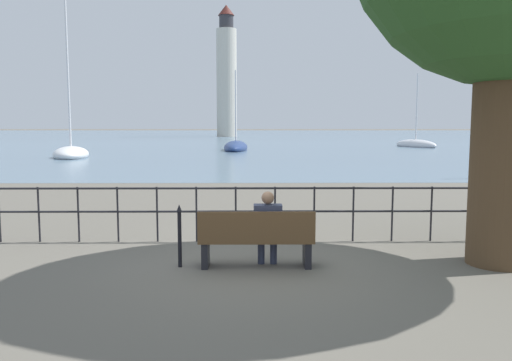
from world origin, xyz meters
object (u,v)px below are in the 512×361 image
at_px(sailboat_0, 236,147).
at_px(sailboat_1, 416,144).
at_px(park_bench, 256,240).
at_px(sailboat_2, 71,153).
at_px(seated_person_left, 268,225).
at_px(closed_umbrella, 180,232).
at_px(harbor_lighthouse, 227,76).

bearing_deg(sailboat_0, sailboat_1, 20.06).
relative_size(park_bench, sailboat_2, 0.14).
xyz_separation_m(seated_person_left, closed_umbrella, (-1.37, -0.03, -0.10)).
xyz_separation_m(seated_person_left, sailboat_0, (-1.70, 39.40, -0.38)).
relative_size(sailboat_1, harbor_lighthouse, 0.29).
bearing_deg(harbor_lighthouse, seated_person_left, -86.89).
xyz_separation_m(park_bench, sailboat_1, (17.71, 46.27, -0.15)).
bearing_deg(park_bench, sailboat_2, 114.71).
relative_size(seated_person_left, sailboat_2, 0.09).
bearing_deg(seated_person_left, closed_umbrella, -178.58).
bearing_deg(sailboat_1, closed_umbrella, -131.63).
bearing_deg(seated_person_left, park_bench, -156.22).
bearing_deg(sailboat_2, sailboat_0, 29.87).
bearing_deg(sailboat_1, seated_person_left, -130.17).
height_order(sailboat_1, harbor_lighthouse, harbor_lighthouse).
xyz_separation_m(sailboat_0, sailboat_2, (-11.38, -11.45, 0.05)).
height_order(seated_person_left, harbor_lighthouse, harbor_lighthouse).
distance_m(sailboat_0, sailboat_2, 16.14).
distance_m(park_bench, closed_umbrella, 1.20).
bearing_deg(sailboat_2, seated_person_left, -80.24).
height_order(seated_person_left, sailboat_1, sailboat_1).
distance_m(seated_person_left, sailboat_0, 39.44).
distance_m(sailboat_0, sailboat_1, 20.40).
distance_m(sailboat_0, harbor_lighthouse, 65.96).
distance_m(park_bench, harbor_lighthouse, 104.95).
xyz_separation_m(seated_person_left, sailboat_1, (17.54, 46.19, -0.37)).
bearing_deg(sailboat_1, park_bench, -130.33).
height_order(closed_umbrella, sailboat_1, sailboat_1).
height_order(seated_person_left, sailboat_0, sailboat_0).
relative_size(closed_umbrella, harbor_lighthouse, 0.03).
height_order(park_bench, closed_umbrella, closed_umbrella).
relative_size(seated_person_left, harbor_lighthouse, 0.04).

